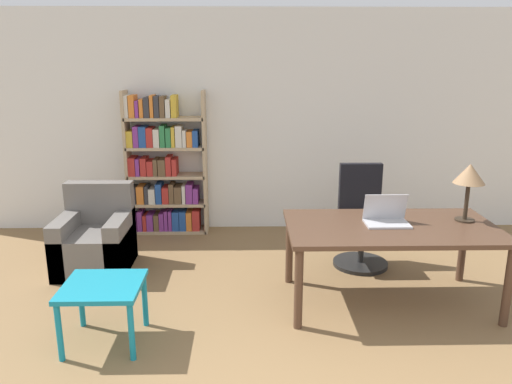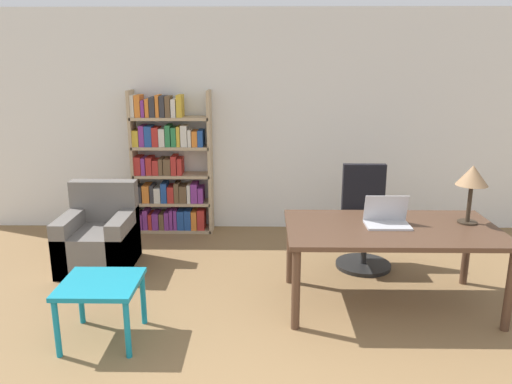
# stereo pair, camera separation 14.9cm
# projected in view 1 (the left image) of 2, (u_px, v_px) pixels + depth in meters

# --- Properties ---
(wall_back) EXTENTS (8.00, 0.06, 2.70)m
(wall_back) POSITION_uv_depth(u_px,v_px,m) (269.00, 122.00, 6.17)
(wall_back) COLOR white
(wall_back) RESTS_ON ground_plane
(desk) EXTENTS (1.80, 0.98, 0.72)m
(desk) POSITION_uv_depth(u_px,v_px,m) (391.00, 234.00, 4.31)
(desk) COLOR #4C3323
(desk) RESTS_ON ground_plane
(laptop) EXTENTS (0.37, 0.25, 0.26)m
(laptop) POSITION_uv_depth(u_px,v_px,m) (386.00, 217.00, 4.32)
(laptop) COLOR #B2B2B7
(laptop) RESTS_ON desk
(table_lamp) EXTENTS (0.27, 0.27, 0.51)m
(table_lamp) POSITION_uv_depth(u_px,v_px,m) (469.00, 176.00, 4.31)
(table_lamp) COLOR #2D2319
(table_lamp) RESTS_ON desk
(office_chair) EXTENTS (0.57, 0.57, 1.06)m
(office_chair) POSITION_uv_depth(u_px,v_px,m) (361.00, 222.00, 5.22)
(office_chair) COLOR black
(office_chair) RESTS_ON ground_plane
(side_table_blue) EXTENTS (0.58, 0.56, 0.48)m
(side_table_blue) POSITION_uv_depth(u_px,v_px,m) (103.00, 293.00, 3.74)
(side_table_blue) COLOR teal
(side_table_blue) RESTS_ON ground_plane
(armchair) EXTENTS (0.70, 0.75, 0.86)m
(armchair) POSITION_uv_depth(u_px,v_px,m) (96.00, 242.00, 5.14)
(armchair) COLOR #66605B
(armchair) RESTS_ON ground_plane
(bookshelf) EXTENTS (0.97, 0.28, 1.75)m
(bookshelf) POSITION_uv_depth(u_px,v_px,m) (163.00, 169.00, 6.10)
(bookshelf) COLOR tan
(bookshelf) RESTS_ON ground_plane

